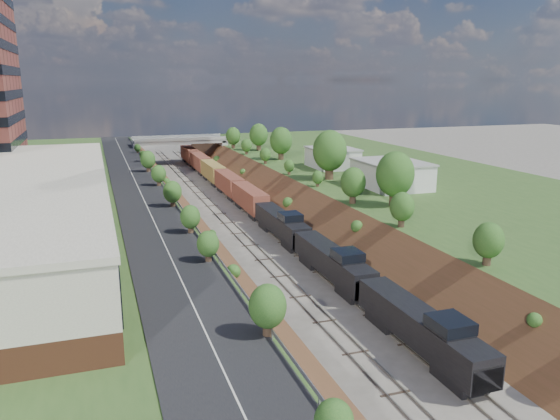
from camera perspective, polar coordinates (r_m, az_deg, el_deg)
The scene contains 15 objects.
platform_left at distance 87.58m, azimuth -25.72°, elevation -0.79°, with size 44.00×180.00×5.00m, color #355523.
platform_right at distance 102.72m, azimuth 13.77°, elevation 2.10°, with size 44.00×180.00×5.00m, color #355523.
embankment_left at distance 88.13m, azimuth -11.25°, elevation -1.29°, with size 7.07×180.00×7.07m, color brown.
embankment_right at distance 93.42m, azimuth 2.22°, elevation -0.20°, with size 7.07×180.00×7.07m, color brown.
rail_left_track at distance 89.53m, azimuth -5.93°, elevation -0.81°, with size 1.58×180.00×0.18m, color gray.
rail_right_track at distance 90.79m, azimuth -2.73°, elevation -0.55°, with size 1.58×180.00×0.18m, color gray.
road at distance 86.56m, azimuth -14.35°, elevation 1.71°, with size 8.00×180.00×0.10m, color black.
guardrail at distance 86.67m, azimuth -11.66°, elevation 2.21°, with size 0.10×171.00×0.70m.
commercial_building at distance 64.38m, azimuth -23.96°, elevation 0.16°, with size 14.30×62.30×7.00m.
overpass at distance 149.25m, azimuth -10.44°, elevation 6.63°, with size 24.50×8.30×7.40m.
white_building_near at distance 90.30m, azimuth 11.55°, elevation 3.59°, with size 9.00×12.00×4.00m, color silver.
white_building_far at distance 109.42m, azimuth 5.50°, elevation 5.38°, with size 8.00×10.00×3.60m, color silver.
tree_right_large at distance 76.46m, azimuth 11.94°, elevation 3.64°, with size 5.25×5.25×7.61m.
tree_left_crest at distance 48.14m, azimuth -5.96°, elevation -4.74°, with size 2.45×2.45×3.55m.
freight_train at distance 98.56m, azimuth -4.18°, elevation 1.94°, with size 2.77×127.30×4.55m.
Camera 1 is at (-21.83, -24.65, 21.98)m, focal length 35.00 mm.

